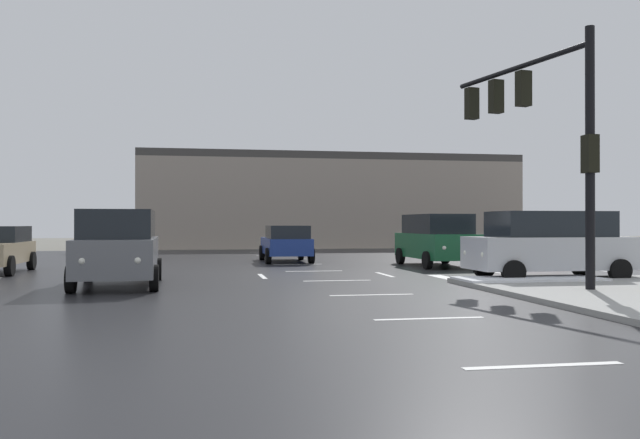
{
  "coord_description": "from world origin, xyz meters",
  "views": [
    {
      "loc": [
        -4.01,
        -21.39,
        1.7
      ],
      "look_at": [
        1.19,
        7.4,
        1.86
      ],
      "focal_mm": 38.1,
      "sensor_mm": 36.0,
      "label": 1
    }
  ],
  "objects_px": {
    "traffic_signal_mast": "(540,119)",
    "sedan_blue": "(286,243)",
    "suv_grey": "(119,246)",
    "suv_silver": "(550,244)",
    "suv_green": "(437,239)",
    "sedan_red": "(522,241)"
  },
  "relations": [
    {
      "from": "suv_grey",
      "to": "suv_silver",
      "type": "height_order",
      "value": "same"
    },
    {
      "from": "traffic_signal_mast",
      "to": "sedan_red",
      "type": "xyz_separation_m",
      "value": [
        6.39,
        13.67,
        -3.58
      ]
    },
    {
      "from": "suv_green",
      "to": "traffic_signal_mast",
      "type": "bearing_deg",
      "value": -3.28
    },
    {
      "from": "suv_grey",
      "to": "suv_green",
      "type": "height_order",
      "value": "same"
    },
    {
      "from": "sedan_red",
      "to": "suv_silver",
      "type": "relative_size",
      "value": 0.94
    },
    {
      "from": "traffic_signal_mast",
      "to": "suv_silver",
      "type": "bearing_deg",
      "value": -44.95
    },
    {
      "from": "suv_silver",
      "to": "suv_green",
      "type": "distance_m",
      "value": 6.88
    },
    {
      "from": "suv_grey",
      "to": "sedan_blue",
      "type": "relative_size",
      "value": 1.07
    },
    {
      "from": "traffic_signal_mast",
      "to": "sedan_blue",
      "type": "bearing_deg",
      "value": 10.37
    },
    {
      "from": "suv_grey",
      "to": "suv_silver",
      "type": "distance_m",
      "value": 12.33
    },
    {
      "from": "sedan_blue",
      "to": "suv_green",
      "type": "height_order",
      "value": "suv_green"
    },
    {
      "from": "suv_grey",
      "to": "sedan_red",
      "type": "relative_size",
      "value": 1.07
    },
    {
      "from": "sedan_red",
      "to": "suv_green",
      "type": "xyz_separation_m",
      "value": [
        -5.97,
        -4.74,
        0.24
      ]
    },
    {
      "from": "traffic_signal_mast",
      "to": "sedan_blue",
      "type": "relative_size",
      "value": 1.37
    },
    {
      "from": "suv_silver",
      "to": "suv_grey",
      "type": "bearing_deg",
      "value": -1.45
    },
    {
      "from": "suv_grey",
      "to": "sedan_red",
      "type": "bearing_deg",
      "value": 121.34
    },
    {
      "from": "sedan_red",
      "to": "suv_green",
      "type": "bearing_deg",
      "value": -53.01
    },
    {
      "from": "suv_silver",
      "to": "suv_green",
      "type": "bearing_deg",
      "value": -81.57
    },
    {
      "from": "suv_silver",
      "to": "suv_green",
      "type": "relative_size",
      "value": 1.0
    },
    {
      "from": "sedan_blue",
      "to": "suv_silver",
      "type": "height_order",
      "value": "suv_silver"
    },
    {
      "from": "suv_green",
      "to": "sedan_blue",
      "type": "bearing_deg",
      "value": -126.93
    },
    {
      "from": "sedan_red",
      "to": "suv_green",
      "type": "relative_size",
      "value": 0.94
    }
  ]
}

